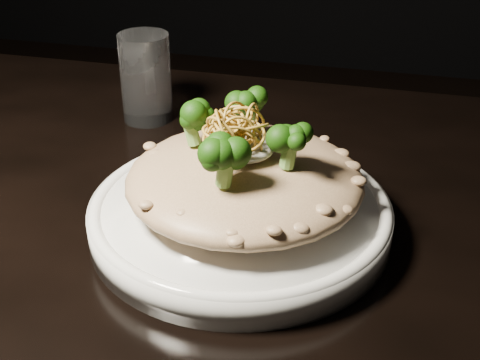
% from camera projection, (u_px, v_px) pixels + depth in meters
% --- Properties ---
extents(table, '(1.10, 0.80, 0.75)m').
position_uv_depth(table, '(179.00, 291.00, 0.69)').
color(table, black).
rests_on(table, ground).
extents(plate, '(0.28, 0.28, 0.03)m').
position_uv_depth(plate, '(240.00, 217.00, 0.63)').
color(plate, silver).
rests_on(plate, table).
extents(risotto, '(0.22, 0.22, 0.05)m').
position_uv_depth(risotto, '(245.00, 179.00, 0.62)').
color(risotto, brown).
rests_on(risotto, plate).
extents(broccoli, '(0.12, 0.12, 0.04)m').
position_uv_depth(broccoli, '(235.00, 133.00, 0.60)').
color(broccoli, black).
rests_on(broccoli, risotto).
extents(cheese, '(0.06, 0.06, 0.02)m').
position_uv_depth(cheese, '(244.00, 148.00, 0.60)').
color(cheese, white).
rests_on(cheese, risotto).
extents(shallots, '(0.06, 0.06, 0.04)m').
position_uv_depth(shallots, '(235.00, 125.00, 0.58)').
color(shallots, olive).
rests_on(shallots, cheese).
extents(drinking_glass, '(0.08, 0.08, 0.11)m').
position_uv_depth(drinking_glass, '(146.00, 78.00, 0.83)').
color(drinking_glass, white).
rests_on(drinking_glass, table).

